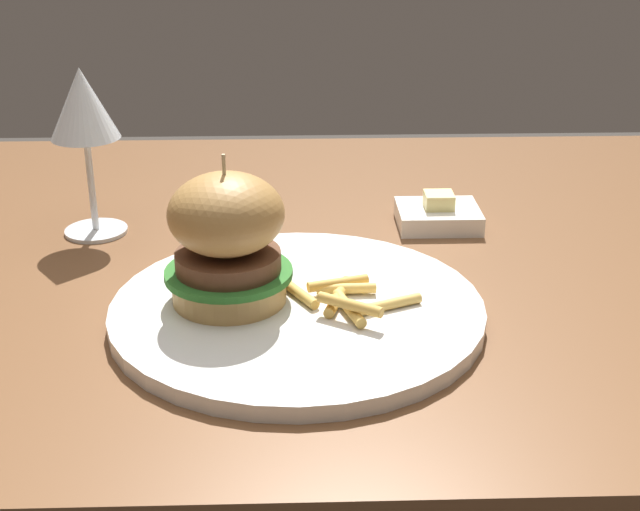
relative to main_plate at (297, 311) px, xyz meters
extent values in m
cube|color=brown|center=(0.04, 0.15, -0.03)|extent=(1.39, 0.77, 0.04)
cylinder|color=white|center=(0.00, 0.00, 0.00)|extent=(0.31, 0.31, 0.01)
cylinder|color=tan|center=(-0.06, 0.01, 0.02)|extent=(0.10, 0.10, 0.02)
cylinder|color=#2D7028|center=(-0.06, 0.01, 0.03)|extent=(0.11, 0.11, 0.01)
cylinder|color=brown|center=(-0.06, 0.01, 0.04)|extent=(0.09, 0.09, 0.02)
ellipsoid|color=#A97A41|center=(-0.06, 0.01, 0.08)|extent=(0.10, 0.10, 0.07)
cylinder|color=#CCB78C|center=(-0.06, 0.01, 0.11)|extent=(0.00, 0.00, 0.05)
cylinder|color=#E0B251|center=(0.00, 0.01, 0.01)|extent=(0.03, 0.05, 0.01)
cylinder|color=gold|center=(0.03, 0.00, 0.01)|extent=(0.03, 0.07, 0.01)
cylinder|color=#E0B251|center=(0.04, -0.02, 0.01)|extent=(0.03, 0.06, 0.01)
cylinder|color=gold|center=(0.03, 0.02, 0.02)|extent=(0.05, 0.02, 0.01)
cylinder|color=#EABC5B|center=(0.08, -0.01, 0.01)|extent=(0.06, 0.03, 0.01)
cylinder|color=#EABC5B|center=(0.04, 0.01, 0.01)|extent=(0.05, 0.01, 0.01)
cylinder|color=gold|center=(0.04, -0.03, 0.02)|extent=(0.05, 0.04, 0.01)
cylinder|color=silver|center=(-0.21, 0.20, -0.01)|extent=(0.06, 0.06, 0.00)
cylinder|color=silver|center=(-0.21, 0.20, 0.05)|extent=(0.01, 0.01, 0.10)
cone|color=silver|center=(-0.21, 0.20, 0.13)|extent=(0.07, 0.07, 0.07)
cube|color=white|center=(0.15, 0.21, 0.00)|extent=(0.09, 0.07, 0.02)
cube|color=#F4E58C|center=(0.15, 0.21, 0.02)|extent=(0.03, 0.03, 0.02)
camera|label=1|loc=(0.00, -0.66, 0.34)|focal=50.00mm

